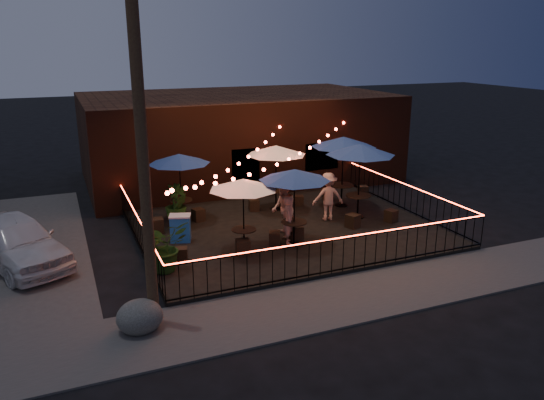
{
  "coord_description": "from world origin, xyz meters",
  "views": [
    {
      "loc": [
        -7.1,
        -13.92,
        6.39
      ],
      "look_at": [
        -0.55,
        1.87,
        1.24
      ],
      "focal_mm": 35.0,
      "sensor_mm": 36.0,
      "label": 1
    }
  ],
  "objects_px": {
    "cafe_table_2": "(295,176)",
    "cafe_table_3": "(276,151)",
    "cooler": "(180,228)",
    "boulder": "(140,317)",
    "cafe_table_0": "(243,185)",
    "cafe_table_4": "(361,151)",
    "cafe_table_5": "(344,143)",
    "utility_pole": "(143,157)",
    "cafe_table_1": "(179,160)"
  },
  "relations": [
    {
      "from": "cafe_table_2",
      "to": "cafe_table_3",
      "type": "xyz_separation_m",
      "value": [
        0.92,
        3.63,
        0.02
      ]
    },
    {
      "from": "cooler",
      "to": "boulder",
      "type": "distance_m",
      "value": 5.36
    },
    {
      "from": "cafe_table_0",
      "to": "cooler",
      "type": "height_order",
      "value": "cafe_table_0"
    },
    {
      "from": "cafe_table_4",
      "to": "cafe_table_2",
      "type": "bearing_deg",
      "value": -154.55
    },
    {
      "from": "cafe_table_5",
      "to": "cooler",
      "type": "xyz_separation_m",
      "value": [
        -6.74,
        -1.4,
        -2.06
      ]
    },
    {
      "from": "cafe_table_5",
      "to": "cafe_table_0",
      "type": "bearing_deg",
      "value": -149.92
    },
    {
      "from": "cafe_table_2",
      "to": "utility_pole",
      "type": "bearing_deg",
      "value": -148.83
    },
    {
      "from": "cooler",
      "to": "cafe_table_4",
      "type": "bearing_deg",
      "value": 17.8
    },
    {
      "from": "cafe_table_3",
      "to": "cooler",
      "type": "xyz_separation_m",
      "value": [
        -4.19,
        -1.97,
        -1.83
      ]
    },
    {
      "from": "cafe_table_2",
      "to": "cafe_table_1",
      "type": "bearing_deg",
      "value": 125.8
    },
    {
      "from": "cafe_table_3",
      "to": "cafe_table_5",
      "type": "relative_size",
      "value": 0.88
    },
    {
      "from": "cafe_table_2",
      "to": "cafe_table_3",
      "type": "height_order",
      "value": "cafe_table_3"
    },
    {
      "from": "cafe_table_1",
      "to": "cafe_table_3",
      "type": "bearing_deg",
      "value": -2.51
    },
    {
      "from": "cafe_table_3",
      "to": "boulder",
      "type": "height_order",
      "value": "cafe_table_3"
    },
    {
      "from": "cafe_table_5",
      "to": "cafe_table_1",
      "type": "bearing_deg",
      "value": 173.28
    },
    {
      "from": "boulder",
      "to": "cafe_table_0",
      "type": "bearing_deg",
      "value": 42.14
    },
    {
      "from": "utility_pole",
      "to": "cafe_table_4",
      "type": "height_order",
      "value": "utility_pole"
    },
    {
      "from": "boulder",
      "to": "cafe_table_2",
      "type": "bearing_deg",
      "value": 31.35
    },
    {
      "from": "cafe_table_3",
      "to": "cafe_table_5",
      "type": "xyz_separation_m",
      "value": [
        2.56,
        -0.57,
        0.23
      ]
    },
    {
      "from": "cafe_table_2",
      "to": "cafe_table_4",
      "type": "distance_m",
      "value": 3.67
    },
    {
      "from": "cafe_table_3",
      "to": "cafe_table_0",
      "type": "bearing_deg",
      "value": -125.96
    },
    {
      "from": "utility_pole",
      "to": "cafe_table_2",
      "type": "relative_size",
      "value": 2.83
    },
    {
      "from": "cafe_table_2",
      "to": "cooler",
      "type": "bearing_deg",
      "value": 153.14
    },
    {
      "from": "cafe_table_4",
      "to": "cafe_table_5",
      "type": "bearing_deg",
      "value": 83.79
    },
    {
      "from": "cafe_table_3",
      "to": "cafe_table_5",
      "type": "height_order",
      "value": "cafe_table_5"
    },
    {
      "from": "boulder",
      "to": "cafe_table_1",
      "type": "bearing_deg",
      "value": 69.56
    },
    {
      "from": "utility_pole",
      "to": "cafe_table_5",
      "type": "relative_size",
      "value": 2.66
    },
    {
      "from": "utility_pole",
      "to": "cafe_table_3",
      "type": "xyz_separation_m",
      "value": [
        5.92,
        6.66,
        -1.57
      ]
    },
    {
      "from": "utility_pole",
      "to": "cafe_table_3",
      "type": "height_order",
      "value": "utility_pole"
    },
    {
      "from": "cafe_table_4",
      "to": "cafe_table_5",
      "type": "relative_size",
      "value": 1.07
    },
    {
      "from": "cafe_table_4",
      "to": "cafe_table_5",
      "type": "xyz_separation_m",
      "value": [
        0.16,
        1.48,
        0.01
      ]
    },
    {
      "from": "cafe_table_1",
      "to": "cafe_table_2",
      "type": "xyz_separation_m",
      "value": [
        2.73,
        -3.79,
        0.03
      ]
    },
    {
      "from": "utility_pole",
      "to": "boulder",
      "type": "height_order",
      "value": "utility_pole"
    },
    {
      "from": "utility_pole",
      "to": "cafe_table_1",
      "type": "xyz_separation_m",
      "value": [
        2.27,
        6.82,
        -1.63
      ]
    },
    {
      "from": "cafe_table_1",
      "to": "boulder",
      "type": "height_order",
      "value": "cafe_table_1"
    },
    {
      "from": "cafe_table_1",
      "to": "cafe_table_5",
      "type": "distance_m",
      "value": 6.25
    },
    {
      "from": "cafe_table_4",
      "to": "cooler",
      "type": "bearing_deg",
      "value": 179.29
    },
    {
      "from": "cafe_table_1",
      "to": "boulder",
      "type": "bearing_deg",
      "value": -110.44
    },
    {
      "from": "cafe_table_0",
      "to": "cafe_table_5",
      "type": "bearing_deg",
      "value": 30.08
    },
    {
      "from": "cafe_table_1",
      "to": "cooler",
      "type": "height_order",
      "value": "cafe_table_1"
    },
    {
      "from": "cooler",
      "to": "utility_pole",
      "type": "bearing_deg",
      "value": -91.78
    },
    {
      "from": "utility_pole",
      "to": "cafe_table_3",
      "type": "bearing_deg",
      "value": 48.36
    },
    {
      "from": "cafe_table_1",
      "to": "cafe_table_2",
      "type": "relative_size",
      "value": 0.88
    },
    {
      "from": "cafe_table_5",
      "to": "cooler",
      "type": "bearing_deg",
      "value": -168.25
    },
    {
      "from": "cafe_table_4",
      "to": "boulder",
      "type": "bearing_deg",
      "value": -150.82
    },
    {
      "from": "cafe_table_1",
      "to": "cafe_table_4",
      "type": "relative_size",
      "value": 0.78
    },
    {
      "from": "cafe_table_3",
      "to": "cooler",
      "type": "bearing_deg",
      "value": -154.76
    },
    {
      "from": "cafe_table_4",
      "to": "boulder",
      "type": "xyz_separation_m",
      "value": [
        -8.67,
        -4.84,
        -2.27
      ]
    },
    {
      "from": "cafe_table_5",
      "to": "cafe_table_2",
      "type": "bearing_deg",
      "value": -138.62
    },
    {
      "from": "cafe_table_2",
      "to": "boulder",
      "type": "height_order",
      "value": "cafe_table_2"
    }
  ]
}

